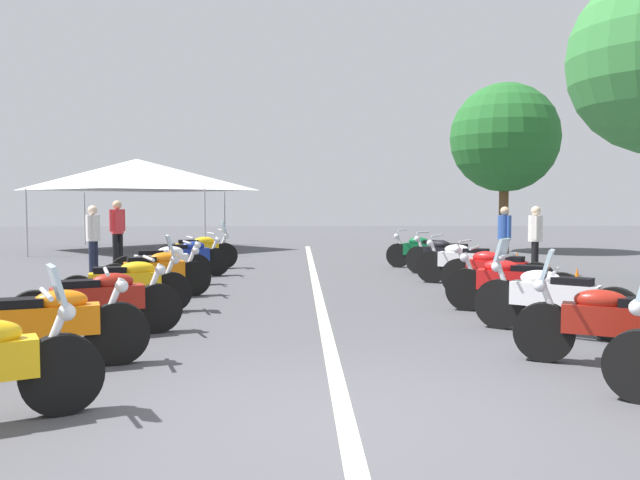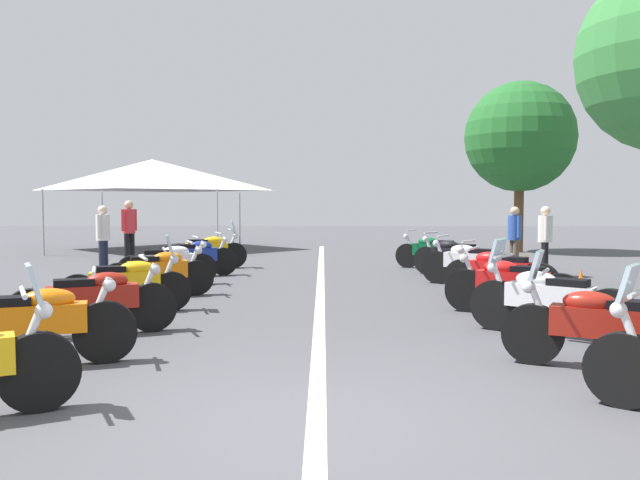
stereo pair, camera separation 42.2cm
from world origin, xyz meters
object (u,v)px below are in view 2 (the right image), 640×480
at_px(motorcycle_left_row_1, 33,323).
at_px(motorcycle_left_row_3, 127,283).
at_px(motorcycle_right_row_4, 499,273).
at_px(motorcycle_right_row_1, 605,326).
at_px(motorcycle_right_row_3, 511,285).
at_px(motorcycle_left_row_4, 159,272).
at_px(event_tent, 152,175).
at_px(motorcycle_left_row_5, 168,263).
at_px(bystander_0, 129,227).
at_px(motorcycle_right_row_5, 470,263).
at_px(motorcycle_right_row_6, 454,256).
at_px(roadside_tree_0, 520,137).
at_px(motorcycle_left_row_7, 208,250).
at_px(traffic_cone_0, 525,267).
at_px(traffic_cone_1, 581,288).
at_px(motorcycle_right_row_2, 547,299).
at_px(motorcycle_left_row_6, 194,257).
at_px(bystander_3, 103,234).
at_px(motorcycle_right_row_7, 434,251).
at_px(bystander_2, 514,234).
at_px(motorcycle_left_row_2, 94,300).
at_px(bystander_4, 545,236).

distance_m(motorcycle_left_row_1, motorcycle_left_row_3, 3.34).
relative_size(motorcycle_left_row_3, motorcycle_right_row_4, 1.10).
xyz_separation_m(motorcycle_right_row_1, motorcycle_right_row_4, (4.87, -0.25, 0.00)).
relative_size(motorcycle_left_row_3, motorcycle_right_row_3, 1.03).
xyz_separation_m(motorcycle_left_row_4, event_tent, (11.53, 3.12, 2.19)).
distance_m(motorcycle_left_row_5, bystander_0, 4.71).
relative_size(motorcycle_left_row_4, motorcycle_right_row_5, 1.03).
distance_m(motorcycle_left_row_1, event_tent, 16.91).
distance_m(motorcycle_right_row_6, roadside_tree_0, 8.60).
height_order(motorcycle_left_row_3, motorcycle_right_row_4, motorcycle_left_row_3).
bearing_deg(motorcycle_right_row_5, motorcycle_left_row_7, 2.80).
bearing_deg(motorcycle_right_row_3, motorcycle_right_row_6, -64.92).
height_order(traffic_cone_0, event_tent, event_tent).
distance_m(traffic_cone_0, traffic_cone_1, 3.39).
bearing_deg(motorcycle_left_row_4, motorcycle_right_row_1, -61.80).
bearing_deg(motorcycle_right_row_2, motorcycle_left_row_1, 51.70).
bearing_deg(roadside_tree_0, motorcycle_left_row_6, 126.86).
distance_m(motorcycle_left_row_7, bystander_3, 2.64).
bearing_deg(bystander_0, motorcycle_right_row_5, -176.70).
height_order(motorcycle_left_row_1, roadside_tree_0, roadside_tree_0).
height_order(motorcycle_left_row_5, bystander_0, bystander_0).
relative_size(motorcycle_left_row_7, traffic_cone_0, 3.27).
relative_size(motorcycle_right_row_7, event_tent, 0.31).
xyz_separation_m(motorcycle_left_row_6, motorcycle_left_row_7, (1.76, -0.01, 0.01)).
distance_m(motorcycle_left_row_1, roadside_tree_0, 18.36).
xyz_separation_m(motorcycle_right_row_4, motorcycle_right_row_6, (3.49, 0.08, -0.01)).
relative_size(motorcycle_right_row_4, traffic_cone_1, 2.89).
bearing_deg(motorcycle_right_row_4, bystander_3, 9.28).
xyz_separation_m(motorcycle_left_row_1, traffic_cone_1, (4.07, -7.25, -0.17)).
xyz_separation_m(motorcycle_left_row_3, bystander_0, (7.38, 2.17, 0.56)).
distance_m(motorcycle_left_row_6, roadside_tree_0, 12.40).
bearing_deg(bystander_2, motorcycle_left_row_5, 8.04).
bearing_deg(bystander_2, motorcycle_left_row_4, 18.39).
relative_size(motorcycle_left_row_2, event_tent, 0.33).
bearing_deg(motorcycle_left_row_5, motorcycle_left_row_4, -103.55).
relative_size(motorcycle_left_row_4, traffic_cone_0, 3.13).
xyz_separation_m(motorcycle_right_row_7, traffic_cone_1, (-5.73, -1.45, -0.16)).
distance_m(motorcycle_left_row_5, bystander_2, 8.15).
distance_m(motorcycle_left_row_2, motorcycle_left_row_3, 1.74).
xyz_separation_m(motorcycle_left_row_7, motorcycle_right_row_6, (-1.65, -5.96, -0.01)).
bearing_deg(motorcycle_left_row_2, motorcycle_right_row_7, 31.41).
height_order(motorcycle_right_row_6, bystander_2, bystander_2).
distance_m(motorcycle_right_row_3, bystander_4, 5.47).
bearing_deg(motorcycle_right_row_5, motorcycle_right_row_2, 120.47).
bearing_deg(motorcycle_right_row_4, motorcycle_right_row_6, -54.77).
bearing_deg(motorcycle_right_row_1, bystander_3, -21.10).
xyz_separation_m(motorcycle_left_row_3, motorcycle_right_row_4, (1.42, -6.12, 0.01)).
distance_m(motorcycle_right_row_2, event_tent, 17.49).
relative_size(motorcycle_left_row_5, bystander_4, 1.20).
height_order(traffic_cone_0, bystander_4, bystander_4).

